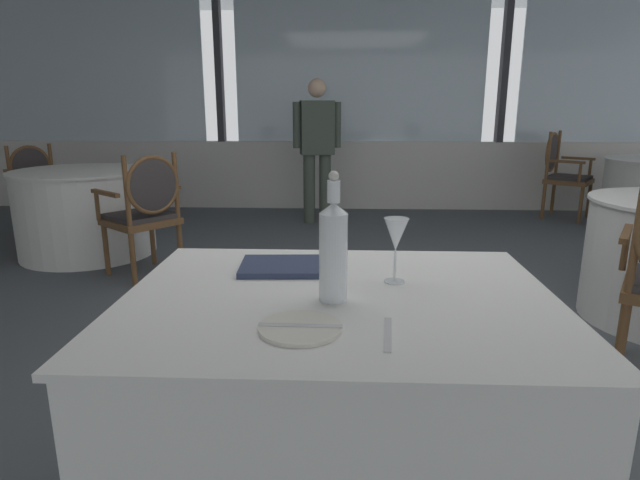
% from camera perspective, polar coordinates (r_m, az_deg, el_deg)
% --- Properties ---
extents(ground_plane, '(14.32, 14.32, 0.00)m').
position_cam_1_polar(ground_plane, '(3.03, 6.16, -10.61)').
color(ground_plane, '#4C5156').
extents(window_wall_far, '(11.01, 0.14, 2.80)m').
position_cam_1_polar(window_wall_far, '(6.67, 4.31, 12.98)').
color(window_wall_far, silver).
rests_on(window_wall_far, ground_plane).
extents(foreground_table, '(1.25, 0.98, 0.75)m').
position_cam_1_polar(foreground_table, '(1.69, 2.01, -18.04)').
color(foreground_table, white).
rests_on(foreground_table, ground_plane).
extents(side_plate, '(0.21, 0.21, 0.01)m').
position_cam_1_polar(side_plate, '(1.29, -2.18, -9.59)').
color(side_plate, silver).
rests_on(side_plate, foreground_table).
extents(butter_knife, '(0.21, 0.02, 0.00)m').
position_cam_1_polar(butter_knife, '(1.29, -2.18, -9.38)').
color(butter_knife, silver).
rests_on(butter_knife, foreground_table).
extents(dinner_fork, '(0.03, 0.19, 0.00)m').
position_cam_1_polar(dinner_fork, '(1.28, 7.44, -10.19)').
color(dinner_fork, silver).
rests_on(dinner_fork, foreground_table).
extents(water_bottle, '(0.08, 0.08, 0.37)m').
position_cam_1_polar(water_bottle, '(1.44, 1.46, -1.00)').
color(water_bottle, white).
rests_on(water_bottle, foreground_table).
extents(wine_glass, '(0.08, 0.08, 0.20)m').
position_cam_1_polar(wine_glass, '(1.60, 8.33, 0.42)').
color(wine_glass, white).
rests_on(wine_glass, foreground_table).
extents(menu_book, '(0.28, 0.23, 0.02)m').
position_cam_1_polar(menu_book, '(1.75, -4.35, -2.89)').
color(menu_book, '#2D3856').
rests_on(menu_book, foreground_table).
extents(background_table_0, '(1.17, 1.17, 0.75)m').
position_cam_1_polar(background_table_0, '(5.04, -24.28, 2.80)').
color(background_table_0, white).
rests_on(background_table_0, ground_plane).
extents(dining_chair_0_0, '(0.65, 0.66, 0.95)m').
position_cam_1_polar(dining_chair_0_0, '(4.11, -18.56, 3.49)').
color(dining_chair_0_0, brown).
rests_on(dining_chair_0_0, ground_plane).
extents(dining_chair_0_1, '(0.65, 0.66, 0.91)m').
position_cam_1_polar(dining_chair_0_1, '(5.94, -28.55, 5.51)').
color(dining_chair_0_1, brown).
rests_on(dining_chair_0_1, ground_plane).
extents(dining_chair_2_0, '(0.64, 0.66, 1.00)m').
position_cam_1_polar(dining_chair_2_0, '(6.72, 24.95, 7.14)').
color(dining_chair_2_0, brown).
rests_on(dining_chair_2_0, ground_plane).
extents(diner_person_0, '(0.52, 0.27, 1.57)m').
position_cam_1_polar(diner_person_0, '(5.81, -0.32, 10.56)').
color(diner_person_0, '#424C42').
rests_on(diner_person_0, ground_plane).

